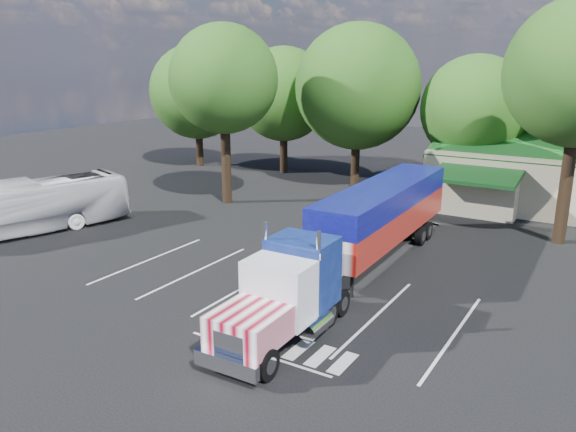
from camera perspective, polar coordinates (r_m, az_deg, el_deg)
The scene contains 11 objects.
ground at distance 31.19m, azimuth 2.39°, elevation -3.38°, with size 120.00×120.00×0.00m, color black.
tree_row_a at distance 55.84m, azimuth -9.21°, elevation 12.35°, with size 9.00×9.00×11.68m.
tree_row_b at distance 51.53m, azimuth -0.45°, elevation 12.26°, with size 8.40×8.40×11.35m.
tree_row_c at distance 46.26m, azimuth 7.09°, elevation 12.88°, with size 10.00×10.00×13.05m.
tree_row_d at distance 44.62m, azimuth 18.46°, elevation 10.25°, with size 8.00×8.00×10.60m.
tree_near_left at distance 40.36m, azimuth -6.55°, elevation 13.62°, with size 7.60×7.60×12.65m.
semi_truck at distance 26.96m, azimuth 7.61°, elevation -1.24°, with size 3.34×20.25×4.23m.
woman at distance 25.31m, azimuth -1.14°, elevation -6.05°, with size 0.59×0.38×1.61m, color black.
bicycle at distance 36.90m, azimuth 12.60°, elevation 0.08°, with size 0.67×1.92×1.01m, color black.
tour_bus at distance 37.14m, azimuth -24.77°, elevation 0.88°, with size 2.73×11.65×3.25m, color silver.
silver_sedan at distance 40.58m, azimuth 17.45°, elevation 1.35°, with size 1.37×3.93×1.30m, color #ABADB3.
Camera 1 is at (14.40, -25.74, 10.14)m, focal length 35.00 mm.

